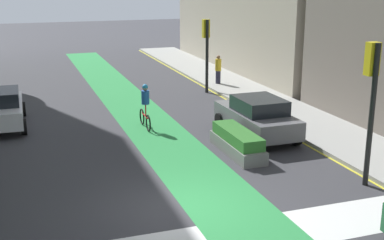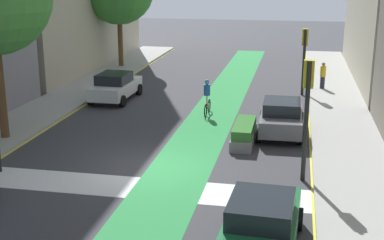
% 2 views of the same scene
% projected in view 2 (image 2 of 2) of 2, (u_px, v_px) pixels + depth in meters
% --- Properties ---
extents(ground_plane, '(120.00, 120.00, 0.00)m').
position_uv_depth(ground_plane, '(150.00, 167.00, 20.01)').
color(ground_plane, '#38383D').
extents(bike_lane_paint, '(2.40, 60.00, 0.01)m').
position_uv_depth(bike_lane_paint, '(180.00, 169.00, 19.79)').
color(bike_lane_paint, '#2D8C47').
rests_on(bike_lane_paint, ground_plane).
extents(crosswalk_band, '(12.00, 1.80, 0.01)m').
position_uv_depth(crosswalk_band, '(134.00, 187.00, 18.12)').
color(crosswalk_band, silver).
rests_on(crosswalk_band, ground_plane).
extents(curb_stripe_left, '(0.16, 60.00, 0.01)m').
position_uv_depth(curb_stripe_left, '(4.00, 156.00, 21.13)').
color(curb_stripe_left, yellow).
rests_on(curb_stripe_left, ground_plane).
extents(sidewalk_right, '(3.00, 60.00, 0.15)m').
position_uv_depth(sidewalk_right, '(357.00, 180.00, 18.59)').
color(sidewalk_right, '#9E9E99').
rests_on(sidewalk_right, ground_plane).
extents(curb_stripe_right, '(0.16, 60.00, 0.01)m').
position_uv_depth(curb_stripe_right, '(313.00, 178.00, 18.89)').
color(curb_stripe_right, yellow).
rests_on(curb_stripe_right, ground_plane).
extents(traffic_signal_near_right, '(0.35, 0.52, 4.23)m').
position_uv_depth(traffic_signal_near_right, '(307.00, 97.00, 18.03)').
color(traffic_signal_near_right, black).
rests_on(traffic_signal_near_right, ground_plane).
extents(traffic_signal_far_right, '(0.35, 0.52, 3.84)m').
position_uv_depth(traffic_signal_far_right, '(305.00, 49.00, 30.75)').
color(traffic_signal_far_right, black).
rests_on(traffic_signal_far_right, ground_plane).
extents(car_grey_right_far, '(2.07, 4.23, 1.57)m').
position_uv_depth(car_grey_right_far, '(281.00, 116.00, 23.80)').
color(car_grey_right_far, slate).
rests_on(car_grey_right_far, ground_plane).
extents(car_green_right_near, '(2.19, 4.28, 1.57)m').
position_uv_depth(car_green_right_near, '(261.00, 224.00, 13.80)').
color(car_green_right_near, '#196033').
rests_on(car_green_right_near, ground_plane).
extents(car_white_left_far, '(2.08, 4.23, 1.57)m').
position_uv_depth(car_white_left_far, '(115.00, 86.00, 29.93)').
color(car_white_left_far, silver).
rests_on(car_white_left_far, ground_plane).
extents(cyclist_in_lane, '(0.32, 1.73, 1.86)m').
position_uv_depth(cyclist_in_lane, '(207.00, 96.00, 26.81)').
color(cyclist_in_lane, black).
rests_on(cyclist_in_lane, ground_plane).
extents(pedestrian_sidewalk_right_a, '(0.34, 0.34, 1.59)m').
position_uv_depth(pedestrian_sidewalk_right_a, '(323.00, 75.00, 32.17)').
color(pedestrian_sidewalk_right_a, '#262638').
rests_on(pedestrian_sidewalk_right_a, sidewalk_right).
extents(median_planter, '(0.89, 3.07, 0.85)m').
position_uv_depth(median_planter, '(244.00, 133.00, 22.72)').
color(median_planter, slate).
rests_on(median_planter, ground_plane).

